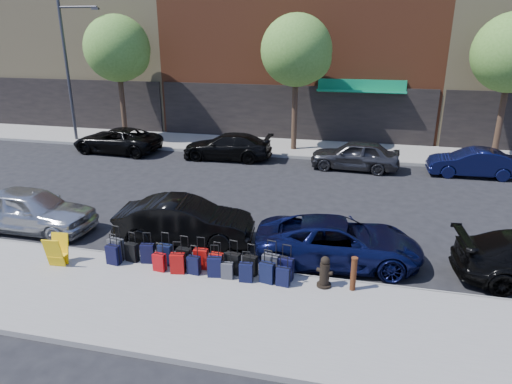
% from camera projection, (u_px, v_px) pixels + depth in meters
% --- Properties ---
extents(ground, '(120.00, 120.00, 0.00)m').
position_uv_depth(ground, '(242.00, 212.00, 17.48)').
color(ground, black).
rests_on(ground, ground).
extents(sidewalk_near, '(60.00, 4.00, 0.15)m').
position_uv_depth(sidewalk_near, '(176.00, 304.00, 11.51)').
color(sidewalk_near, gray).
rests_on(sidewalk_near, ground).
extents(sidewalk_far, '(60.00, 4.00, 0.15)m').
position_uv_depth(sidewalk_far, '(286.00, 147.00, 26.62)').
color(sidewalk_far, gray).
rests_on(sidewalk_far, ground).
extents(curb_near, '(60.00, 0.08, 0.15)m').
position_uv_depth(curb_near, '(203.00, 265.00, 13.36)').
color(curb_near, gray).
rests_on(curb_near, ground).
extents(curb_far, '(60.00, 0.08, 0.15)m').
position_uv_depth(curb_far, '(280.00, 156.00, 24.77)').
color(curb_far, gray).
rests_on(curb_far, ground).
extents(building_left, '(15.00, 12.12, 16.00)m').
position_uv_depth(building_left, '(99.00, 9.00, 34.71)').
color(building_left, '#97865C').
rests_on(building_left, ground).
extents(tree_left, '(3.80, 3.80, 7.27)m').
position_uv_depth(tree_left, '(120.00, 50.00, 26.49)').
color(tree_left, black).
rests_on(tree_left, sidewalk_far).
extents(tree_center, '(3.80, 3.80, 7.27)m').
position_uv_depth(tree_center, '(299.00, 53.00, 24.21)').
color(tree_center, black).
rests_on(tree_center, sidewalk_far).
extents(streetlight, '(2.59, 0.18, 8.00)m').
position_uv_depth(streetlight, '(69.00, 64.00, 26.73)').
color(streetlight, '#333338').
rests_on(streetlight, sidewalk_far).
extents(suitcase_front_0, '(0.48, 0.32, 1.07)m').
position_uv_depth(suitcase_front_0, '(116.00, 249.00, 13.43)').
color(suitcase_front_0, '#3A3B3F').
rests_on(suitcase_front_0, sidewalk_near).
extents(suitcase_front_1, '(0.40, 0.27, 0.90)m').
position_uv_depth(suitcase_front_1, '(132.00, 252.00, 13.38)').
color(suitcase_front_1, black).
rests_on(suitcase_front_1, sidewalk_near).
extents(suitcase_front_2, '(0.42, 0.28, 0.94)m').
position_uv_depth(suitcase_front_2, '(148.00, 253.00, 13.29)').
color(suitcase_front_2, black).
rests_on(suitcase_front_2, sidewalk_near).
extents(suitcase_front_3, '(0.42, 0.25, 0.98)m').
position_uv_depth(suitcase_front_3, '(165.00, 254.00, 13.18)').
color(suitcase_front_3, black).
rests_on(suitcase_front_3, sidewalk_near).
extents(suitcase_front_4, '(0.41, 0.25, 0.97)m').
position_uv_depth(suitcase_front_4, '(184.00, 258.00, 13.00)').
color(suitcase_front_4, black).
rests_on(suitcase_front_4, sidewalk_near).
extents(suitcase_front_5, '(0.40, 0.23, 0.95)m').
position_uv_depth(suitcase_front_5, '(201.00, 259.00, 12.97)').
color(suitcase_front_5, '#A20D0A').
rests_on(suitcase_front_5, sidewalk_near).
extents(suitcase_front_6, '(0.38, 0.23, 0.87)m').
position_uv_depth(suitcase_front_6, '(217.00, 262.00, 12.83)').
color(suitcase_front_6, '#A3100A').
rests_on(suitcase_front_6, sidewalk_near).
extents(suitcase_front_7, '(0.44, 0.28, 0.99)m').
position_uv_depth(suitcase_front_7, '(233.00, 263.00, 12.69)').
color(suitcase_front_7, black).
rests_on(suitcase_front_7, sidewalk_near).
extents(suitcase_front_8, '(0.41, 0.28, 0.91)m').
position_uv_depth(suitcase_front_8, '(250.00, 265.00, 12.64)').
color(suitcase_front_8, black).
rests_on(suitcase_front_8, sidewalk_near).
extents(suitcase_front_9, '(0.48, 0.32, 1.07)m').
position_uv_depth(suitcase_front_9, '(271.00, 266.00, 12.50)').
color(suitcase_front_9, '#37383C').
rests_on(suitcase_front_9, sidewalk_near).
extents(suitcase_front_10, '(0.45, 0.30, 1.01)m').
position_uv_depth(suitcase_front_10, '(286.00, 269.00, 12.40)').
color(suitcase_front_10, black).
rests_on(suitcase_front_10, sidewalk_near).
extents(suitcase_back_0, '(0.42, 0.27, 0.93)m').
position_uv_depth(suitcase_back_0, '(113.00, 255.00, 13.22)').
color(suitcase_back_0, black).
rests_on(suitcase_back_0, sidewalk_near).
extents(suitcase_back_3, '(0.37, 0.24, 0.83)m').
position_uv_depth(suitcase_back_3, '(159.00, 262.00, 12.85)').
color(suitcase_back_3, '#A40A0E').
rests_on(suitcase_back_3, sidewalk_near).
extents(suitcase_back_4, '(0.42, 0.29, 0.94)m').
position_uv_depth(suitcase_back_4, '(178.00, 263.00, 12.72)').
color(suitcase_back_4, '#9C0B0A').
rests_on(suitcase_back_4, sidewalk_near).
extents(suitcase_back_5, '(0.37, 0.24, 0.84)m').
position_uv_depth(suitcase_back_5, '(194.00, 265.00, 12.69)').
color(suitcase_back_5, black).
rests_on(suitcase_back_5, sidewalk_near).
extents(suitcase_back_6, '(0.42, 0.29, 0.93)m').
position_uv_depth(suitcase_back_6, '(215.00, 267.00, 12.55)').
color(suitcase_back_6, black).
rests_on(suitcase_back_6, sidewalk_near).
extents(suitcase_back_7, '(0.33, 0.21, 0.76)m').
position_uv_depth(suitcase_back_7, '(227.00, 270.00, 12.46)').
color(suitcase_back_7, '#414146').
rests_on(suitcase_back_7, sidewalk_near).
extents(suitcase_back_8, '(0.38, 0.23, 0.87)m').
position_uv_depth(suitcase_back_8, '(246.00, 272.00, 12.30)').
color(suitcase_back_8, black).
rests_on(suitcase_back_8, sidewalk_near).
extents(suitcase_back_9, '(0.43, 0.30, 0.93)m').
position_uv_depth(suitcase_back_9, '(267.00, 272.00, 12.25)').
color(suitcase_back_9, black).
rests_on(suitcase_back_9, sidewalk_near).
extents(suitcase_back_10, '(0.38, 0.24, 0.85)m').
position_uv_depth(suitcase_back_10, '(283.00, 276.00, 12.10)').
color(suitcase_back_10, black).
rests_on(suitcase_back_10, sidewalk_near).
extents(fire_hydrant, '(0.45, 0.39, 0.87)m').
position_uv_depth(fire_hydrant, '(325.00, 273.00, 12.02)').
color(fire_hydrant, black).
rests_on(fire_hydrant, sidewalk_near).
extents(bollard, '(0.17, 0.17, 0.94)m').
position_uv_depth(bollard, '(354.00, 273.00, 11.82)').
color(bollard, '#38190C').
rests_on(bollard, sidewalk_near).
extents(display_rack, '(0.55, 0.60, 0.91)m').
position_uv_depth(display_rack, '(57.00, 251.00, 13.09)').
color(display_rack, yellow).
rests_on(display_rack, sidewalk_near).
extents(car_near_0, '(4.51, 1.85, 1.53)m').
position_uv_depth(car_near_0, '(31.00, 210.00, 15.63)').
color(car_near_0, '#B3B6BA').
rests_on(car_near_0, ground).
extents(car_near_1, '(4.57, 2.05, 1.45)m').
position_uv_depth(car_near_1, '(185.00, 221.00, 14.79)').
color(car_near_1, black).
rests_on(car_near_1, ground).
extents(car_near_2, '(5.10, 2.76, 1.36)m').
position_uv_depth(car_near_2, '(339.00, 242.00, 13.48)').
color(car_near_2, '#0D123B').
rests_on(car_near_2, ground).
extents(car_far_0, '(5.09, 2.57, 1.38)m').
position_uv_depth(car_far_0, '(117.00, 140.00, 25.65)').
color(car_far_0, black).
rests_on(car_far_0, ground).
extents(car_far_1, '(4.83, 2.11, 1.38)m').
position_uv_depth(car_far_1, '(227.00, 146.00, 24.29)').
color(car_far_1, black).
rests_on(car_far_1, ground).
extents(car_far_2, '(4.37, 1.93, 1.46)m').
position_uv_depth(car_far_2, '(355.00, 155.00, 22.48)').
color(car_far_2, '#333336').
rests_on(car_far_2, ground).
extents(car_far_3, '(4.05, 1.50, 1.32)m').
position_uv_depth(car_far_3, '(473.00, 163.00, 21.46)').
color(car_far_3, '#0D1139').
rests_on(car_far_3, ground).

